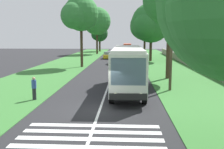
{
  "coord_description": "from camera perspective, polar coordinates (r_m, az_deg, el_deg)",
  "views": [
    {
      "loc": [
        -15.86,
        -1.63,
        4.65
      ],
      "look_at": [
        4.69,
        -0.54,
        1.6
      ],
      "focal_mm": 41.54,
      "sensor_mm": 36.0,
      "label": 1
    }
  ],
  "objects": [
    {
      "name": "ground",
      "position": [
        16.6,
        -2.74,
        -7.84
      ],
      "size": [
        160.0,
        160.0,
        0.0
      ],
      "primitive_type": "plane",
      "color": "#262628"
    },
    {
      "name": "grass_verge_left",
      "position": [
        32.71,
        -14.49,
        0.03
      ],
      "size": [
        120.0,
        8.0,
        0.04
      ],
      "primitive_type": "cube",
      "color": "#387533",
      "rests_on": "ground"
    },
    {
      "name": "grass_verge_right",
      "position": [
        31.89,
        14.89,
        -0.2
      ],
      "size": [
        120.0,
        8.0,
        0.04
      ],
      "primitive_type": "cube",
      "color": "#387533",
      "rests_on": "ground"
    },
    {
      "name": "centre_line",
      "position": [
        31.25,
        0.01,
        -0.11
      ],
      "size": [
        110.0,
        0.16,
        0.01
      ],
      "primitive_type": "cube",
      "color": "silver",
      "rests_on": "ground"
    },
    {
      "name": "coach_bus",
      "position": [
        21.72,
        3.47,
        1.8
      ],
      "size": [
        11.16,
        2.62,
        3.73
      ],
      "color": "silver",
      "rests_on": "ground"
    },
    {
      "name": "zebra_crossing",
      "position": [
        12.22,
        -5.0,
        -13.96
      ],
      "size": [
        4.05,
        6.8,
        0.01
      ],
      "color": "silver",
      "rests_on": "ground"
    },
    {
      "name": "trailing_car_0",
      "position": [
        38.76,
        3.6,
        2.52
      ],
      "size": [
        4.3,
        1.78,
        1.43
      ],
      "color": "#B7A893",
      "rests_on": "ground"
    },
    {
      "name": "trailing_car_1",
      "position": [
        48.48,
        3.16,
        3.71
      ],
      "size": [
        4.3,
        1.78,
        1.43
      ],
      "color": "#145933",
      "rests_on": "ground"
    },
    {
      "name": "trailing_car_2",
      "position": [
        54.2,
        -0.85,
        4.22
      ],
      "size": [
        4.3,
        1.78,
        1.43
      ],
      "color": "gold",
      "rests_on": "ground"
    },
    {
      "name": "trailing_car_3",
      "position": [
        62.5,
        2.95,
        4.77
      ],
      "size": [
        4.3,
        1.78,
        1.43
      ],
      "color": "#B21E1E",
      "rests_on": "ground"
    },
    {
      "name": "trailing_minibus_0",
      "position": [
        73.95,
        3.38,
        6.02
      ],
      "size": [
        6.0,
        2.14,
        2.53
      ],
      "color": "#CC4C33",
      "rests_on": "ground"
    },
    {
      "name": "roadside_tree_left_0",
      "position": [
        68.24,
        -3.49,
        11.5
      ],
      "size": [
        8.04,
        7.14,
        12.01
      ],
      "color": "#3D2D1E",
      "rests_on": "grass_verge_left"
    },
    {
      "name": "roadside_tree_left_2",
      "position": [
        39.34,
        -7.17,
        12.96
      ],
      "size": [
        6.22,
        5.3,
        10.51
      ],
      "color": "#3D2D1E",
      "rests_on": "grass_verge_left"
    },
    {
      "name": "roadside_tree_left_3",
      "position": [
        79.5,
        -2.83,
        8.89
      ],
      "size": [
        6.1,
        4.92,
        7.88
      ],
      "color": "#3D2D1E",
      "rests_on": "grass_verge_left"
    },
    {
      "name": "roadside_tree_right_0",
      "position": [
        57.1,
        7.04,
        10.45
      ],
      "size": [
        7.6,
        6.38,
        10.05
      ],
      "color": "#3D2D1E",
      "rests_on": "grass_verge_right"
    },
    {
      "name": "roadside_tree_right_1",
      "position": [
        28.96,
        12.21,
        15.73
      ],
      "size": [
        6.9,
        5.81,
        11.42
      ],
      "color": "#3D2D1E",
      "rests_on": "grass_verge_right"
    },
    {
      "name": "roadside_tree_right_3",
      "position": [
        49.01,
        8.41,
        10.98
      ],
      "size": [
        8.33,
        7.28,
        10.67
      ],
      "color": "#3D2D1E",
      "rests_on": "grass_verge_right"
    },
    {
      "name": "utility_pole",
      "position": [
        22.47,
        12.96,
        7.23
      ],
      "size": [
        0.24,
        1.4,
        8.16
      ],
      "color": "#473828",
      "rests_on": "grass_verge_right"
    },
    {
      "name": "roadside_wall",
      "position": [
        37.43,
        18.48,
        1.95
      ],
      "size": [
        70.0,
        0.4,
        1.33
      ],
      "primitive_type": "cube",
      "color": "gray",
      "rests_on": "grass_verge_right"
    },
    {
      "name": "pedestrian",
      "position": [
        19.74,
        -16.78,
        -2.87
      ],
      "size": [
        0.34,
        0.34,
        1.69
      ],
      "color": "#26262D",
      "rests_on": "grass_verge_left"
    }
  ]
}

